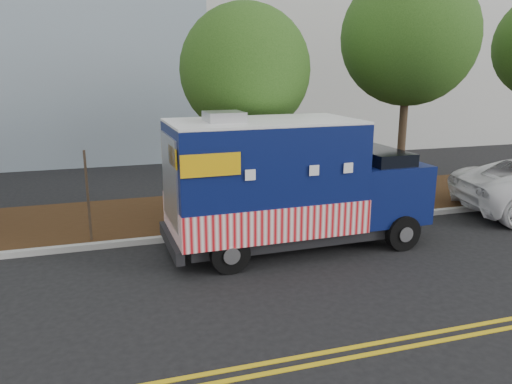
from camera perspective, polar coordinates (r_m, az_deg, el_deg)
name	(u,v)px	position (r m, az deg, el deg)	size (l,w,h in m)	color
ground	(235,255)	(11.91, -2.45, -7.18)	(120.00, 120.00, 0.00)	black
curb	(221,233)	(13.16, -4.03, -4.74)	(120.00, 0.18, 0.15)	#9E9E99
mulch_strip	(205,212)	(15.12, -5.88, -2.26)	(120.00, 4.00, 0.15)	#301F0D
centerline_near	(309,355)	(8.13, 6.10, -18.07)	(120.00, 0.10, 0.01)	gold
centerline_far	(316,364)	(7.94, 6.85, -18.96)	(120.00, 0.10, 0.01)	gold
tree_b	(245,70)	(14.41, -1.26, 13.73)	(3.69, 3.69, 6.08)	#38281C
tree_c	(409,37)	(17.02, 17.10, 16.53)	(4.27, 4.27, 7.35)	#38281C
sign_post	(88,199)	(12.80, -18.64, -0.76)	(0.06, 0.06, 2.40)	#473828
food_truck	(285,187)	(11.95, 3.36, 0.54)	(6.45, 2.58, 3.36)	black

